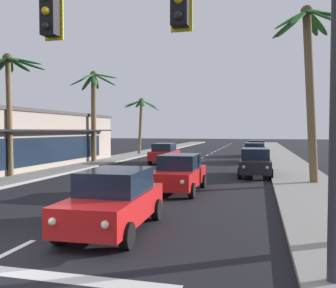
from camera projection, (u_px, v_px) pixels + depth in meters
The scene contains 14 objects.
sidewalk_right at pixel (292, 169), 25.29m from camera, with size 3.20×110.00×0.14m, color gray.
sidewalk_left at pixel (89, 164), 29.09m from camera, with size 3.20×110.00×0.14m, color gray.
lane_markings at pixel (191, 166), 28.17m from camera, with size 4.28×89.78×0.01m.
traffic_signal_mast at pixel (127, 28), 7.03m from camera, with size 11.39×0.41×6.77m.
sedan_lead_at_stop_bar at pixel (114, 200), 9.96m from camera, with size 2.06×4.50×1.68m.
sedan_third_in_queue at pixel (179, 173), 16.22m from camera, with size 1.98×4.47×1.68m.
sedan_oncoming_far at pixel (165, 153), 30.22m from camera, with size 1.97×4.46×1.68m.
sedan_parked_nearest_kerb at pixel (255, 162), 21.66m from camera, with size 1.97×4.46×1.68m.
sedan_parked_mid_kerb at pixel (254, 152), 31.22m from camera, with size 2.07×4.50×1.68m.
sedan_parked_far_kerb at pixel (256, 148), 38.36m from camera, with size 1.98×4.46×1.68m.
palm_left_second at pixel (8, 82), 20.65m from camera, with size 4.02×4.09×7.19m.
palm_left_third at pixel (94, 101), 30.52m from camera, with size 4.05×4.13×7.80m.
palm_left_farthest at pixel (141, 113), 40.38m from camera, with size 4.31×4.19×6.39m.
palm_right_second at pixel (309, 62), 18.10m from camera, with size 3.85×4.02×9.06m.
Camera 1 is at (5.47, -6.57, 2.78)m, focal length 38.47 mm.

